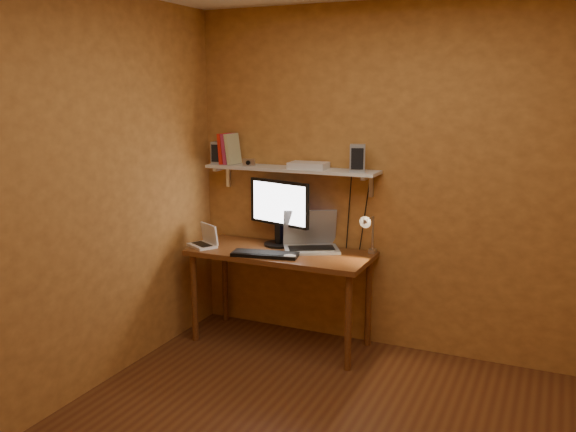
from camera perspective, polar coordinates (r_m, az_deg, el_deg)
The scene contains 14 objects.
room at distance 3.08m, azimuth 3.90°, elevation -0.71°, with size 3.44×3.24×2.64m.
desk at distance 4.72m, azimuth -0.71°, elevation -4.30°, with size 1.40×0.60×0.75m.
wall_shelf at distance 4.75m, azimuth 0.26°, elevation 4.37°, with size 1.40×0.25×0.21m.
monitor at distance 4.80m, azimuth -0.84°, elevation 0.63°, with size 0.57×0.30×0.52m.
laptop at distance 4.73m, azimuth 2.14°, elevation -2.19°, with size 0.51×0.46×0.30m.
netbook at distance 4.87m, azimuth -7.74°, elevation -2.25°, with size 0.28×0.26×0.18m.
keyboard at distance 4.55m, azimuth -2.16°, elevation -3.59°, with size 0.50×0.17×0.03m, color black.
mouse at distance 4.46m, azimuth 0.14°, elevation -3.84°, with size 0.10×0.07×0.04m, color white.
desk_lamp at distance 4.53m, azimuth 7.55°, elevation -1.23°, with size 0.09×0.23×0.38m.
speaker_left at distance 5.02m, azimuth -6.49°, elevation 5.91°, with size 0.10×0.10×0.18m, color gray.
speaker_right at distance 4.53m, azimuth 6.52°, elevation 5.41°, with size 0.11×0.11×0.20m, color gray.
books at distance 4.99m, azimuth -5.54°, elevation 6.29°, with size 0.14×0.17×0.25m.
shelf_camera at distance 4.84m, azimuth -3.69°, elevation 5.02°, with size 0.10×0.05×0.06m.
router at distance 4.68m, azimuth 1.93°, elevation 4.76°, with size 0.29×0.19×0.05m, color white.
Camera 1 is at (1.05, -2.82, 1.96)m, focal length 38.00 mm.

